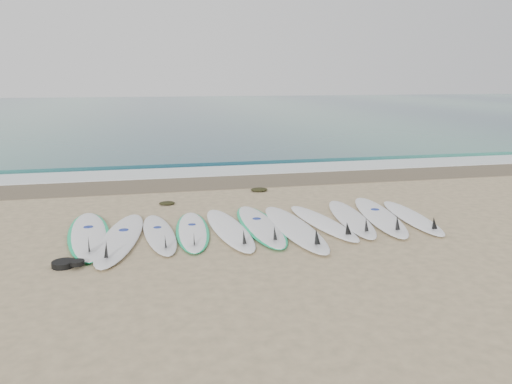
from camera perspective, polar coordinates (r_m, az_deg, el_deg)
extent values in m
plane|color=tan|center=(8.79, 0.49, -4.23)|extent=(120.00, 120.00, 0.00)
cube|color=#296263|center=(40.80, -9.99, 9.21)|extent=(120.00, 55.00, 0.03)
cube|color=brown|center=(12.69, -3.68, 1.18)|extent=(120.00, 1.80, 0.01)
cube|color=silver|center=(14.05, -4.58, 2.38)|extent=(120.00, 1.40, 0.04)
cube|color=#296263|center=(15.51, -5.36, 3.49)|extent=(120.00, 1.00, 0.10)
ellipsoid|color=white|center=(8.81, -18.58, -4.57)|extent=(0.88, 2.84, 0.09)
ellipsoid|color=#08BD6E|center=(8.81, -18.57, -4.61)|extent=(0.98, 2.87, 0.06)
cone|color=black|center=(7.79, -18.58, -5.61)|extent=(0.27, 0.32, 0.30)
cylinder|color=navy|center=(9.05, -18.62, -3.80)|extent=(0.18, 0.18, 0.01)
ellipsoid|color=white|center=(8.46, -15.20, -5.05)|extent=(0.99, 2.88, 0.09)
cone|color=black|center=(7.46, -16.75, -6.29)|extent=(0.28, 0.33, 0.30)
cylinder|color=navy|center=(8.70, -14.89, -4.21)|extent=(0.18, 0.18, 0.01)
ellipsoid|color=silver|center=(8.57, -11.02, -4.65)|extent=(0.68, 2.38, 0.08)
cone|color=black|center=(7.72, -10.32, -5.55)|extent=(0.22, 0.27, 0.25)
cylinder|color=navy|center=(8.78, -11.20, -3.98)|extent=(0.15, 0.15, 0.01)
ellipsoid|color=white|center=(8.64, -7.28, -4.37)|extent=(0.63, 2.36, 0.08)
ellipsoid|color=#08BD6E|center=(8.64, -7.28, -4.41)|extent=(0.71, 2.38, 0.05)
cone|color=black|center=(7.79, -7.10, -5.27)|extent=(0.21, 0.26, 0.25)
cylinder|color=navy|center=(8.84, -7.34, -3.70)|extent=(0.14, 0.14, 0.01)
ellipsoid|color=white|center=(8.66, -3.13, -4.20)|extent=(0.76, 2.66, 0.08)
cone|color=black|center=(7.73, -1.39, -5.13)|extent=(0.24, 0.30, 0.28)
ellipsoid|color=white|center=(8.86, 0.46, -3.78)|extent=(0.59, 2.67, 0.09)
ellipsoid|color=#08BD6E|center=(8.86, 0.46, -3.82)|extent=(0.68, 2.69, 0.06)
cone|color=black|center=(7.92, 2.15, -4.68)|extent=(0.23, 0.29, 0.28)
cylinder|color=navy|center=(9.09, 0.08, -3.06)|extent=(0.16, 0.16, 0.01)
ellipsoid|color=white|center=(8.73, 4.33, -4.05)|extent=(0.73, 2.93, 0.09)
cone|color=black|center=(7.73, 6.94, -5.07)|extent=(0.26, 0.32, 0.31)
ellipsoid|color=white|center=(9.12, 7.52, -3.44)|extent=(0.84, 2.49, 0.08)
cone|color=black|center=(8.33, 10.43, -4.10)|extent=(0.24, 0.29, 0.26)
ellipsoid|color=white|center=(9.47, 10.74, -2.91)|extent=(0.89, 2.67, 0.08)
cone|color=black|center=(8.55, 12.49, -3.67)|extent=(0.26, 0.31, 0.28)
ellipsoid|color=white|center=(9.72, 13.87, -2.63)|extent=(1.06, 2.90, 0.09)
cone|color=black|center=(8.73, 15.85, -3.40)|extent=(0.29, 0.34, 0.30)
cylinder|color=navy|center=(9.96, 13.45, -1.94)|extent=(0.19, 0.19, 0.01)
ellipsoid|color=white|center=(9.81, 17.30, -2.74)|extent=(0.72, 2.46, 0.08)
cone|color=black|center=(9.01, 19.69, -3.36)|extent=(0.23, 0.28, 0.26)
ellipsoid|color=black|center=(10.59, -10.14, -1.26)|extent=(0.33, 0.26, 0.06)
ellipsoid|color=black|center=(11.64, 0.35, 0.28)|extent=(0.40, 0.31, 0.08)
cylinder|color=black|center=(7.59, -21.15, -7.68)|extent=(0.32, 0.32, 0.08)
cylinder|color=black|center=(7.45, -19.76, -7.61)|extent=(0.20, 0.20, 0.06)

